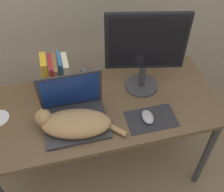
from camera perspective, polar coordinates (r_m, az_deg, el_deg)
name	(u,v)px	position (r m, az deg, el deg)	size (l,w,h in m)	color
desk	(101,115)	(1.70, -2.15, -3.86)	(1.38, 0.61, 0.75)	brown
laptop	(74,114)	(1.54, -7.66, -3.55)	(0.34, 0.28, 0.29)	#2D2D33
cat	(73,123)	(1.50, -7.84, -5.44)	(0.47, 0.26, 0.13)	#99754C
external_monitor	(145,49)	(1.56, 6.80, 9.43)	(0.44, 0.20, 0.51)	#333338
mousepad	(151,119)	(1.58, 7.98, -4.63)	(0.28, 0.17, 0.00)	#232328
computer_mouse	(148,117)	(1.57, 7.25, -4.22)	(0.06, 0.10, 0.03)	#99999E
book_row	(56,75)	(1.68, -11.36, 4.23)	(0.16, 0.16, 0.25)	gold
webcam	(84,71)	(1.78, -5.65, 4.99)	(0.05, 0.05, 0.08)	#232328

